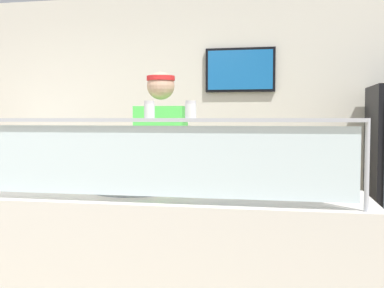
% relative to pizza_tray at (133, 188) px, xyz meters
% --- Properties ---
extents(shop_rear_unit, '(6.65, 0.13, 2.70)m').
position_rel_pizza_tray_xyz_m(shop_rear_unit, '(0.31, 2.02, 0.39)').
color(shop_rear_unit, silver).
rests_on(shop_rear_unit, ground).
extents(serving_counter, '(2.25, 0.75, 0.95)m').
position_rel_pizza_tray_xyz_m(serving_counter, '(0.30, -0.08, -0.49)').
color(serving_counter, silver).
rests_on(serving_counter, ground).
extents(sneeze_guard, '(2.07, 0.06, 0.46)m').
position_rel_pizza_tray_xyz_m(sneeze_guard, '(0.30, -0.39, 0.27)').
color(sneeze_guard, '#B2B5BC').
rests_on(sneeze_guard, serving_counter).
extents(pizza_tray, '(0.50, 0.50, 0.04)m').
position_rel_pizza_tray_xyz_m(pizza_tray, '(0.00, 0.00, 0.00)').
color(pizza_tray, '#9EA0A8').
rests_on(pizza_tray, serving_counter).
extents(pizza_server, '(0.11, 0.29, 0.01)m').
position_rel_pizza_tray_xyz_m(pizza_server, '(0.02, -0.02, 0.02)').
color(pizza_server, '#ADAFB7').
rests_on(pizza_server, pizza_tray).
extents(parmesan_shaker, '(0.06, 0.06, 0.09)m').
position_rel_pizza_tray_xyz_m(parmesan_shaker, '(0.23, -0.39, 0.48)').
color(parmesan_shaker, white).
rests_on(parmesan_shaker, sneeze_guard).
extents(pepper_flake_shaker, '(0.06, 0.06, 0.09)m').
position_rel_pizza_tray_xyz_m(pepper_flake_shaker, '(0.45, -0.39, 0.48)').
color(pepper_flake_shaker, white).
rests_on(pepper_flake_shaker, sneeze_guard).
extents(worker_figure, '(0.41, 0.50, 1.76)m').
position_rel_pizza_tray_xyz_m(worker_figure, '(0.02, 0.65, 0.04)').
color(worker_figure, '#23232D').
rests_on(worker_figure, ground).
extents(prep_shelf, '(0.70, 0.55, 0.95)m').
position_rel_pizza_tray_xyz_m(prep_shelf, '(-1.62, 1.53, -0.49)').
color(prep_shelf, '#B7BABF').
rests_on(prep_shelf, ground).
extents(pizza_box_stack, '(0.49, 0.47, 0.27)m').
position_rel_pizza_tray_xyz_m(pizza_box_stack, '(-1.62, 1.53, 0.12)').
color(pizza_box_stack, silver).
rests_on(pizza_box_stack, prep_shelf).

